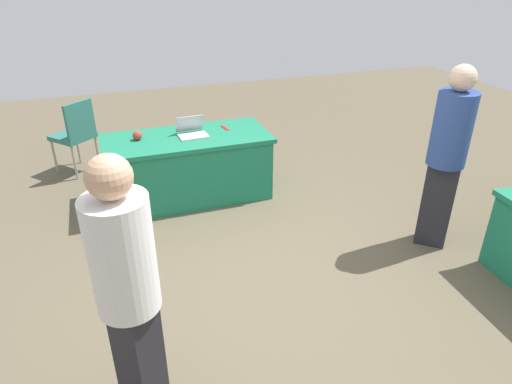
# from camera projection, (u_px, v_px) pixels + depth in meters

# --- Properties ---
(ground_plane) EXTENTS (14.40, 14.40, 0.00)m
(ground_plane) POSITION_uv_depth(u_px,v_px,m) (279.00, 294.00, 3.79)
(ground_plane) COLOR brown
(table_foreground) EXTENTS (1.87, 0.85, 0.75)m
(table_foreground) POSITION_uv_depth(u_px,v_px,m) (189.00, 167.00, 5.21)
(table_foreground) COLOR #1E7A56
(table_foreground) RESTS_ON ground
(chair_near_front) EXTENTS (0.62, 0.62, 0.97)m
(chair_near_front) POSITION_uv_depth(u_px,v_px,m) (75.00, 132.00, 5.73)
(chair_near_front) COLOR #9E9993
(chair_near_front) RESTS_ON ground
(person_presenter) EXTENTS (0.46, 0.46, 1.73)m
(person_presenter) POSITION_uv_depth(u_px,v_px,m) (127.00, 287.00, 2.39)
(person_presenter) COLOR #26262D
(person_presenter) RESTS_ON ground
(person_attendee_browsing) EXTENTS (0.48, 0.48, 1.75)m
(person_attendee_browsing) POSITION_uv_depth(u_px,v_px,m) (447.00, 151.00, 4.05)
(person_attendee_browsing) COLOR #26262D
(person_attendee_browsing) RESTS_ON ground
(laptop_silver) EXTENTS (0.33, 0.31, 0.21)m
(laptop_silver) POSITION_uv_depth(u_px,v_px,m) (192.00, 132.00, 5.05)
(laptop_silver) COLOR silver
(laptop_silver) RESTS_ON table_foreground
(yarn_ball) EXTENTS (0.10, 0.10, 0.10)m
(yarn_ball) POSITION_uv_depth(u_px,v_px,m) (137.00, 136.00, 4.92)
(yarn_ball) COLOR #B2382D
(yarn_ball) RESTS_ON table_foreground
(scissors_red) EXTENTS (0.06, 0.18, 0.01)m
(scissors_red) POSITION_uv_depth(u_px,v_px,m) (225.00, 128.00, 5.28)
(scissors_red) COLOR red
(scissors_red) RESTS_ON table_foreground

